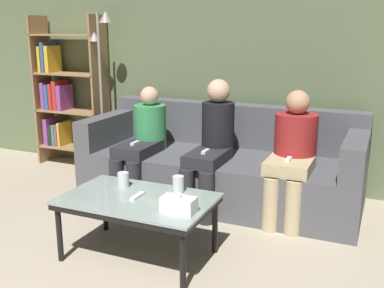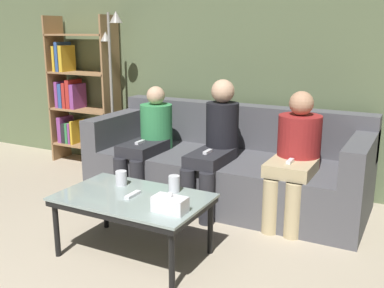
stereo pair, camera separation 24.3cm
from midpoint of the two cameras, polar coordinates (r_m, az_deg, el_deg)
wall_back at (r=4.63m, az=4.89°, el=10.83°), size 12.00×0.06×2.60m
couch at (r=4.28m, az=2.13°, el=-2.88°), size 2.57×0.99×0.86m
coffee_table at (r=3.18m, az=-9.11°, el=-7.45°), size 1.04×0.65×0.45m
cup_near_left at (r=3.37m, az=-10.78°, el=-4.49°), size 0.08×0.08×0.11m
cup_near_right at (r=3.22m, az=-3.94°, el=-5.13°), size 0.08×0.08×0.12m
tissue_box at (r=2.87m, az=-4.15°, el=-7.70°), size 0.22×0.12×0.13m
game_remote at (r=3.16m, az=-9.14°, el=-6.57°), size 0.04×0.15×0.02m
bookshelf at (r=5.54m, az=-17.24°, el=5.86°), size 0.85×0.32×1.74m
standing_lamp at (r=4.99m, az=-12.73°, el=8.31°), size 0.31×0.26×1.77m
seated_person_left_end at (r=4.30m, az=-7.84°, el=0.56°), size 0.31×0.70×1.05m
seated_person_mid_left at (r=3.98m, az=0.86°, el=0.27°), size 0.31×0.71×1.15m
seated_person_mid_right at (r=3.81m, az=10.89°, el=-0.84°), size 0.36×0.67×1.09m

